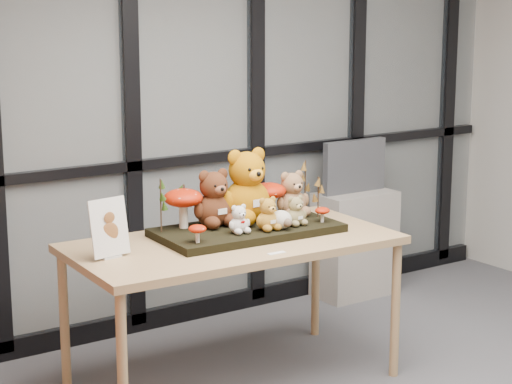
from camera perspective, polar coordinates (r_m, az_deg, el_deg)
room_shell at (r=3.85m, az=15.37°, el=6.09°), size 5.00×5.00×5.00m
glass_partition at (r=5.79m, az=-3.70°, el=5.65°), size 4.90×0.06×2.78m
display_table at (r=4.87m, az=-1.44°, el=-3.70°), size 1.74×0.93×0.80m
diorama_tray at (r=4.96m, az=-0.54°, el=-2.37°), size 1.00×0.53×0.04m
bear_pooh_yellow at (r=5.03m, az=-0.58°, el=0.66°), size 0.35×0.32×0.44m
bear_brown_medium at (r=4.95m, az=-2.63°, el=-0.16°), size 0.27×0.24×0.34m
bear_tan_back at (r=5.18m, az=2.22°, el=0.06°), size 0.22×0.20×0.28m
bear_small_yellow at (r=4.86m, az=0.71°, el=-1.23°), size 0.15×0.14×0.19m
bear_white_bow at (r=4.80m, az=-1.07°, el=-1.58°), size 0.13×0.12×0.17m
bear_beige_small at (r=4.97m, az=2.43°, el=-1.05°), size 0.14×0.13×0.18m
plush_cream_hedgehog at (r=4.90m, az=1.57°, el=-1.65°), size 0.09×0.08×0.11m
mushroom_back_left at (r=4.92m, az=-4.49°, el=-0.90°), size 0.21×0.21×0.23m
mushroom_back_right at (r=5.15m, az=0.81°, el=-0.38°), size 0.19×0.19×0.21m
mushroom_front_left at (r=4.63m, az=-3.62°, el=-2.52°), size 0.09×0.09×0.10m
mushroom_front_right at (r=5.06m, az=4.10°, el=-1.36°), size 0.08×0.08×0.09m
sprig_green_far_left at (r=4.83m, az=-5.88°, el=-0.84°), size 0.05×0.05×0.28m
sprig_green_mid_left at (r=4.95m, az=-4.43°, el=-0.82°), size 0.05×0.05×0.23m
sprig_dry_far_right at (r=5.25m, az=3.04°, el=0.33°), size 0.05×0.05×0.30m
sprig_dry_mid_right at (r=5.16m, az=3.85°, el=-0.31°), size 0.05×0.05×0.23m
sprig_green_centre at (r=5.06m, az=-2.33°, el=-0.69°), size 0.05×0.05×0.20m
sign_holder at (r=4.55m, az=-9.01°, el=-2.35°), size 0.21×0.08×0.29m
label_card at (r=4.60m, az=1.28°, el=-3.78°), size 0.10×0.03×0.00m
cabinet at (r=6.48m, az=6.08°, el=-3.20°), size 0.55×0.32×0.73m
monitor at (r=6.37m, az=6.08°, el=1.59°), size 0.51×0.05×0.36m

